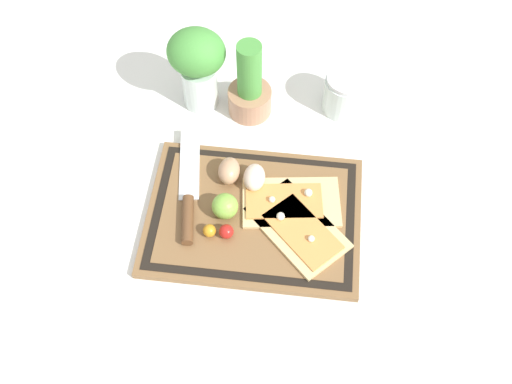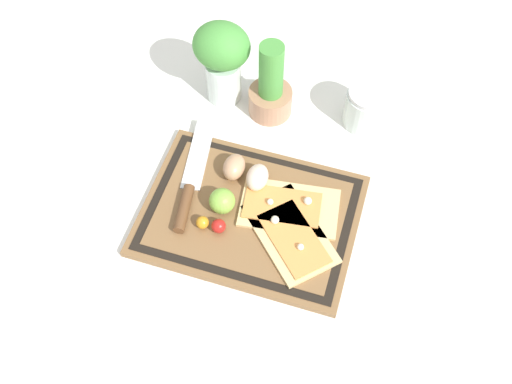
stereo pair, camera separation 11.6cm
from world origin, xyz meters
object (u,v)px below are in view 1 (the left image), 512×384
object	(u,v)px
pizza_slice_near	(298,228)
egg_brown	(229,171)
pizza_slice_far	(290,202)
herb_glass	(197,63)
herb_pot	(250,90)
lime	(225,206)
knife	(188,202)
cherry_tomato_yellow	(209,231)
egg_pink	(254,177)
cherry_tomato_red	(226,231)
sauce_jar	(345,95)

from	to	relation	value
pizza_slice_near	egg_brown	bearing A→B (deg)	144.41
pizza_slice_far	herb_glass	bearing A→B (deg)	130.53
herb_pot	pizza_slice_near	bearing A→B (deg)	-66.73
herb_glass	lime	bearing A→B (deg)	-71.77
knife	cherry_tomato_yellow	xyz separation A→B (m)	(0.05, -0.06, 0.00)
pizza_slice_near	knife	xyz separation A→B (m)	(-0.22, 0.03, 0.00)
lime	herb_glass	world-z (taller)	herb_glass
knife	herb_glass	xyz separation A→B (m)	(-0.02, 0.28, 0.09)
cherry_tomato_yellow	pizza_slice_far	bearing A→B (deg)	30.47
lime	herb_glass	size ratio (longest dim) A/B	0.25
egg_pink	pizza_slice_near	bearing A→B (deg)	-45.01
pizza_slice_near	cherry_tomato_red	bearing A→B (deg)	-168.54
lime	sauce_jar	size ratio (longest dim) A/B	0.54
egg_brown	egg_pink	world-z (taller)	same
herb_glass	egg_brown	bearing A→B (deg)	-66.04
pizza_slice_near	herb_pot	world-z (taller)	herb_pot
pizza_slice_far	cherry_tomato_red	world-z (taller)	cherry_tomato_red
cherry_tomato_yellow	herb_pot	bearing A→B (deg)	83.58
cherry_tomato_red	herb_glass	xyz separation A→B (m)	(-0.10, 0.34, 0.09)
pizza_slice_far	cherry_tomato_yellow	bearing A→B (deg)	-149.53
lime	herb_pot	size ratio (longest dim) A/B	0.27
cherry_tomato_yellow	herb_glass	world-z (taller)	herb_glass
knife	egg_brown	size ratio (longest dim) A/B	4.71
pizza_slice_far	cherry_tomato_red	distance (m)	0.14
pizza_slice_far	egg_pink	size ratio (longest dim) A/B	3.44
pizza_slice_far	egg_pink	world-z (taller)	egg_pink
egg_brown	cherry_tomato_yellow	bearing A→B (deg)	-98.12
lime	egg_pink	bearing A→B (deg)	57.56
sauce_jar	cherry_tomato_yellow	bearing A→B (deg)	-123.83
pizza_slice_far	egg_pink	xyz separation A→B (m)	(-0.07, 0.04, 0.02)
pizza_slice_near	knife	distance (m)	0.22
cherry_tomato_yellow	egg_brown	bearing A→B (deg)	81.88
cherry_tomato_red	sauce_jar	size ratio (longest dim) A/B	0.29
egg_brown	lime	bearing A→B (deg)	-87.21
sauce_jar	egg_pink	bearing A→B (deg)	-125.82
knife	herb_glass	distance (m)	0.29
knife	egg_pink	size ratio (longest dim) A/B	4.71
knife	cherry_tomato_yellow	world-z (taller)	cherry_tomato_yellow
egg_brown	cherry_tomato_yellow	distance (m)	0.13
knife	pizza_slice_near	bearing A→B (deg)	-8.56
cherry_tomato_yellow	cherry_tomato_red	bearing A→B (deg)	1.88
lime	pizza_slice_far	bearing A→B (deg)	16.63
cherry_tomato_red	herb_pot	distance (m)	0.33
herb_pot	herb_glass	world-z (taller)	herb_glass
pizza_slice_near	lime	distance (m)	0.15
pizza_slice_far	egg_brown	size ratio (longest dim) A/B	3.44
pizza_slice_near	egg_pink	world-z (taller)	egg_pink
pizza_slice_near	sauce_jar	world-z (taller)	sauce_jar
egg_brown	cherry_tomato_yellow	size ratio (longest dim) A/B	2.36
egg_brown	sauce_jar	distance (m)	0.32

